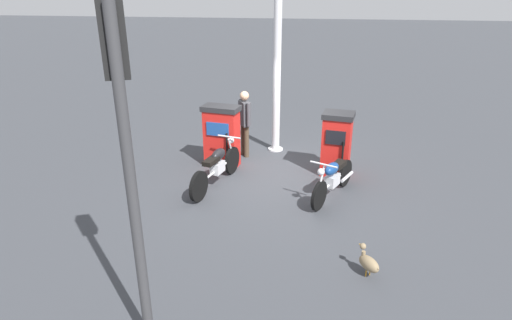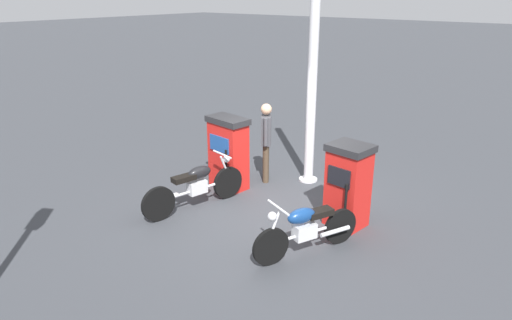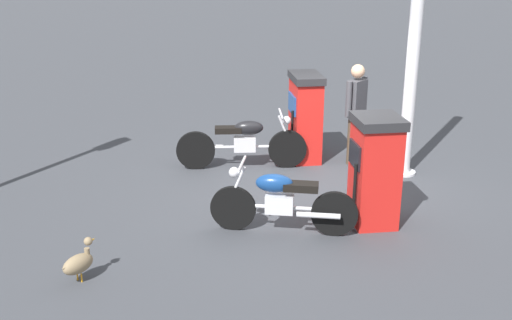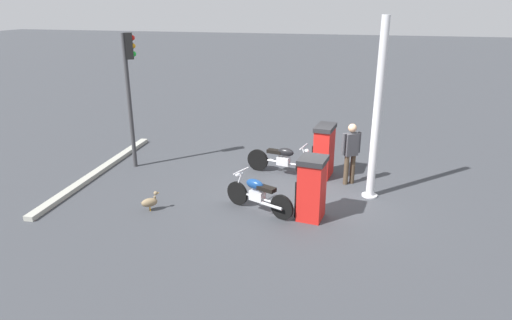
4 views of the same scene
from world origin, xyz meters
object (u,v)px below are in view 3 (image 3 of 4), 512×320
at_px(fuel_pump_near, 305,116).
at_px(canopy_support_pole, 414,41).
at_px(wandering_duck, 79,263).
at_px(motorcycle_near_pump, 243,142).
at_px(attendant_person, 356,107).
at_px(fuel_pump_far, 375,170).
at_px(motorcycle_far_pump, 281,200).

height_order(fuel_pump_near, canopy_support_pole, canopy_support_pole).
height_order(fuel_pump_near, wandering_duck, fuel_pump_near).
xyz_separation_m(motorcycle_near_pump, attendant_person, (-1.90, 0.22, 0.53)).
distance_m(fuel_pump_near, attendant_person, 0.88).
distance_m(fuel_pump_far, attendant_person, 2.45).
xyz_separation_m(motorcycle_near_pump, motorcycle_far_pump, (0.13, 2.50, -0.00)).
height_order(fuel_pump_near, motorcycle_far_pump, fuel_pump_near).
relative_size(motorcycle_far_pump, wandering_duck, 3.77).
distance_m(attendant_person, canopy_support_pole, 1.50).
xyz_separation_m(fuel_pump_far, motorcycle_far_pump, (1.27, -0.04, -0.30)).
bearing_deg(motorcycle_far_pump, fuel_pump_near, -115.31).
bearing_deg(attendant_person, wandering_duck, 32.30).
height_order(fuel_pump_near, motorcycle_near_pump, fuel_pump_near).
distance_m(motorcycle_far_pump, canopy_support_pole, 3.48).
xyz_separation_m(attendant_person, canopy_support_pole, (-0.57, 0.72, 1.18)).
bearing_deg(fuel_pump_near, attendant_person, 151.71).
relative_size(fuel_pump_near, attendant_person, 0.88).
xyz_separation_m(motorcycle_far_pump, canopy_support_pole, (-2.60, -1.56, 1.70)).
height_order(fuel_pump_far, motorcycle_far_pump, fuel_pump_far).
bearing_deg(attendant_person, fuel_pump_far, 72.01).
relative_size(fuel_pump_far, wandering_duck, 3.13).
distance_m(fuel_pump_near, wandering_duck, 5.04).
distance_m(wandering_duck, canopy_support_pole, 5.87).
bearing_deg(attendant_person, fuel_pump_near, -28.29).
xyz_separation_m(fuel_pump_near, canopy_support_pole, (-1.33, 1.13, 1.39)).
height_order(motorcycle_far_pump, canopy_support_pole, canopy_support_pole).
height_order(motorcycle_far_pump, wandering_duck, motorcycle_far_pump).
relative_size(attendant_person, canopy_support_pole, 0.38).
bearing_deg(motorcycle_near_pump, motorcycle_far_pump, 87.12).
relative_size(fuel_pump_near, wandering_duck, 3.17).
bearing_deg(motorcycle_near_pump, wandering_duck, 49.44).
height_order(motorcycle_near_pump, attendant_person, attendant_person).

